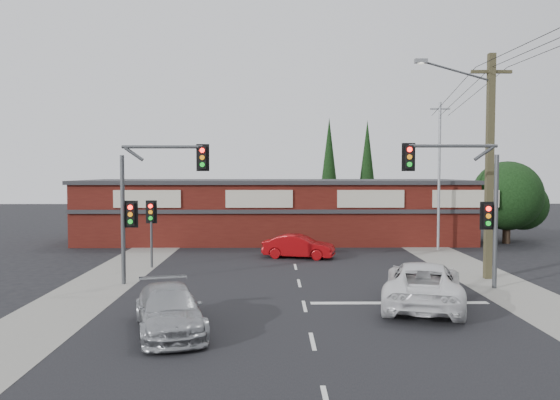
{
  "coord_description": "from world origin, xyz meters",
  "views": [
    {
      "loc": [
        -1.1,
        -21.13,
        4.81
      ],
      "look_at": [
        -0.81,
        3.0,
        3.55
      ],
      "focal_mm": 35.0,
      "sensor_mm": 36.0,
      "label": 1
    }
  ],
  "objects_px": {
    "shop_building": "(275,210)",
    "utility_pole": "(487,158)",
    "red_sedan": "(299,246)",
    "silver_suv": "(169,310)",
    "white_suv": "(423,284)"
  },
  "relations": [
    {
      "from": "white_suv",
      "to": "shop_building",
      "type": "bearing_deg",
      "value": -59.01
    },
    {
      "from": "white_suv",
      "to": "shop_building",
      "type": "height_order",
      "value": "shop_building"
    },
    {
      "from": "red_sedan",
      "to": "utility_pole",
      "type": "height_order",
      "value": "utility_pole"
    },
    {
      "from": "white_suv",
      "to": "utility_pole",
      "type": "xyz_separation_m",
      "value": [
        4.1,
        4.86,
        4.6
      ]
    },
    {
      "from": "silver_suv",
      "to": "shop_building",
      "type": "xyz_separation_m",
      "value": [
        3.24,
        21.94,
        1.46
      ]
    },
    {
      "from": "utility_pole",
      "to": "silver_suv",
      "type": "bearing_deg",
      "value": -147.77
    },
    {
      "from": "white_suv",
      "to": "shop_building",
      "type": "xyz_separation_m",
      "value": [
        -5.25,
        18.86,
        1.34
      ]
    },
    {
      "from": "red_sedan",
      "to": "utility_pole",
      "type": "bearing_deg",
      "value": -111.71
    },
    {
      "from": "white_suv",
      "to": "red_sedan",
      "type": "height_order",
      "value": "white_suv"
    },
    {
      "from": "white_suv",
      "to": "red_sedan",
      "type": "distance_m",
      "value": 11.53
    },
    {
      "from": "shop_building",
      "to": "silver_suv",
      "type": "bearing_deg",
      "value": -98.4
    },
    {
      "from": "shop_building",
      "to": "utility_pole",
      "type": "xyz_separation_m",
      "value": [
        9.36,
        -14.0,
        3.26
      ]
    },
    {
      "from": "shop_building",
      "to": "utility_pole",
      "type": "relative_size",
      "value": 2.73
    },
    {
      "from": "red_sedan",
      "to": "silver_suv",
      "type": "bearing_deg",
      "value": 176.75
    },
    {
      "from": "silver_suv",
      "to": "utility_pole",
      "type": "relative_size",
      "value": 0.46
    }
  ]
}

